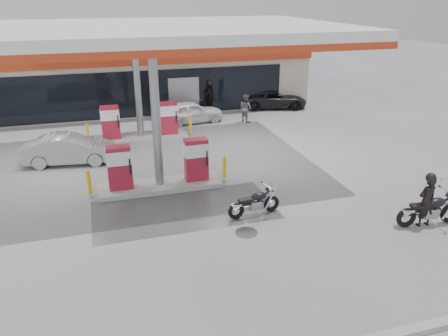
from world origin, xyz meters
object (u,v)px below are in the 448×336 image
object	(u,v)px
biker_main	(426,201)
hatchback_silver	(70,149)
pump_island_far	(140,126)
parked_car_left	(51,104)
sedan_white	(191,112)
biker_walking	(210,98)
main_motorcycle	(430,211)
parked_motorcycle	(255,203)
pump_island_near	(159,170)
parked_car_right	(275,99)
attendant	(246,108)

from	to	relation	value
biker_main	hatchback_silver	size ratio (longest dim) A/B	0.44
pump_island_far	parked_car_left	bearing A→B (deg)	126.87
sedan_white	biker_walking	distance (m)	2.23
main_motorcycle	parked_motorcycle	bearing A→B (deg)	162.62
pump_island_near	parked_car_right	size ratio (longest dim) A/B	1.30
pump_island_near	attendant	distance (m)	9.65
main_motorcycle	biker_main	bearing A→B (deg)	-178.81
hatchback_silver	attendant	bearing A→B (deg)	-59.04
parked_motorcycle	pump_island_far	bearing A→B (deg)	99.12
pump_island_near	parked_motorcycle	bearing A→B (deg)	-48.50
hatchback_silver	parked_car_left	bearing A→B (deg)	16.35
biker_main	biker_walking	size ratio (longest dim) A/B	0.88
parked_motorcycle	parked_car_right	xyz separation A→B (m)	(6.14, 12.99, 0.13)
pump_island_far	sedan_white	bearing A→B (deg)	35.99
attendant	hatchback_silver	size ratio (longest dim) A/B	0.41
parked_motorcycle	parked_car_right	world-z (taller)	parked_car_right
pump_island_near	biker_walking	size ratio (longest dim) A/B	2.73
biker_main	attendant	world-z (taller)	biker_main
pump_island_near	sedan_white	world-z (taller)	pump_island_near
biker_walking	parked_motorcycle	bearing A→B (deg)	-141.34
sedan_white	biker_walking	world-z (taller)	biker_walking
parked_car_left	biker_walking	xyz separation A→B (m)	(9.05, -2.20, 0.26)
attendant	parked_car_left	xyz separation A→B (m)	(-10.50, 4.44, -0.10)
pump_island_far	parked_car_left	size ratio (longest dim) A/B	1.09
pump_island_near	pump_island_far	xyz separation A→B (m)	(0.00, 6.00, 0.00)
biker_walking	pump_island_far	bearing A→B (deg)	177.00
parked_motorcycle	biker_walking	world-z (taller)	biker_walking
biker_main	hatchback_silver	world-z (taller)	biker_main
biker_walking	parked_car_right	bearing A→B (deg)	-40.19
sedan_white	parked_car_right	size ratio (longest dim) A/B	0.90
parked_car_left	parked_car_right	size ratio (longest dim) A/B	1.19
parked_motorcycle	attendant	distance (m)	11.07
biker_walking	sedan_white	bearing A→B (deg)	-176.38
attendant	parked_car_right	xyz separation A→B (m)	(2.79, 2.44, -0.23)
pump_island_far	biker_main	bearing A→B (deg)	-56.28
hatchback_silver	parked_motorcycle	bearing A→B (deg)	-130.53
pump_island_near	hatchback_silver	world-z (taller)	pump_island_near
hatchback_silver	parked_car_right	size ratio (longest dim) A/B	0.96
pump_island_near	biker_main	distance (m)	9.04
pump_island_far	parked_motorcycle	bearing A→B (deg)	-73.60
pump_island_far	parked_motorcycle	xyz separation A→B (m)	(2.65, -8.99, -0.29)
hatchback_silver	biker_walking	distance (m)	9.95
attendant	biker_main	bearing A→B (deg)	162.68
pump_island_near	biker_walking	world-z (taller)	biker_walking
attendant	hatchback_silver	world-z (taller)	attendant
pump_island_near	main_motorcycle	bearing A→B (deg)	-34.04
parked_car_right	biker_main	bearing A→B (deg)	-171.73
main_motorcycle	attendant	bearing A→B (deg)	103.40
biker_main	parked_car_right	world-z (taller)	biker_main
pump_island_near	hatchback_silver	size ratio (longest dim) A/B	1.36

